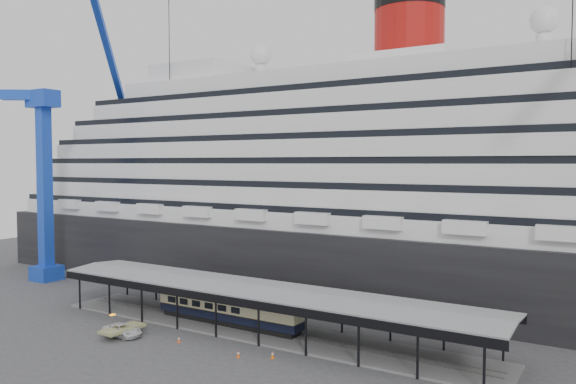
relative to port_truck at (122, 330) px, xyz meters
name	(u,v)px	position (x,y,z in m)	size (l,w,h in m)	color
ground	(232,344)	(12.00, 4.37, -0.68)	(200.00, 200.00, 0.00)	#3B3B3E
cruise_ship	(358,170)	(12.05, 36.37, 17.67)	(130.00, 30.00, 43.90)	black
platform_canopy	(258,311)	(12.00, 9.37, 1.68)	(56.00, 9.18, 5.30)	slate
crane_blue	(51,159)	(-33.12, 14.99, 19.28)	(22.63, 19.19, 47.60)	blue
port_truck	(122,330)	(0.00, 0.00, 0.00)	(2.25, 4.88, 1.36)	silver
pullman_carriage	(229,306)	(7.73, 9.37, 1.71)	(19.82, 2.78, 19.44)	black
traffic_cone_left	(179,339)	(6.89, 1.69, -0.35)	(0.40, 0.40, 0.67)	#F74F0D
traffic_cone_mid	(238,354)	(15.16, 1.31, -0.33)	(0.47, 0.47, 0.70)	#EE570D
traffic_cone_right	(273,355)	(18.23, 2.88, -0.31)	(0.40, 0.40, 0.74)	orange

